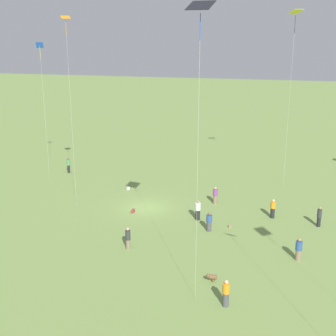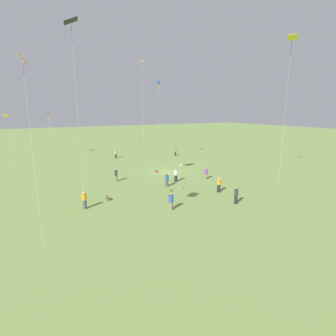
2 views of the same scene
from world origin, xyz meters
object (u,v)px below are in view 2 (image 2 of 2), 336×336
person_0 (84,200)px  kite_1 (142,69)px  person_8 (167,180)px  kite_9 (23,72)px  picnic_bag_2 (157,171)px  person_3 (116,154)px  person_5 (171,202)px  kite_8 (71,27)px  person_2 (116,175)px  person_4 (175,152)px  person_6 (176,175)px  picnic_bag_0 (181,187)px  picnic_bag_1 (181,165)px  kite_6 (159,88)px  kite_3 (292,44)px  kite_4 (48,115)px  kite_7 (6,118)px  person_7 (206,173)px  person_1 (236,195)px  person_9 (219,185)px  dog_0 (107,197)px

person_0 → kite_1: size_ratio=0.10×
person_8 → kite_9: 20.26m
kite_1 → person_0: bearing=-30.6°
person_0 → picnic_bag_2: 16.19m
person_0 → person_3: (24.83, -11.31, -0.01)m
person_5 → kite_8: bearing=-3.9°
person_2 → person_4: 21.21m
person_6 → picnic_bag_0: bearing=-57.2°
picnic_bag_1 → person_5: bearing=145.2°
kite_1 → kite_6: kite_1 is taller
person_0 → person_2: bearing=77.2°
person_0 → kite_3: size_ratio=0.10×
person_4 → kite_3: (-23.96, -1.18, 15.79)m
kite_8 → picnic_bag_1: kite_8 is taller
kite_4 → person_3: bearing=-23.8°
person_6 → kite_4: (18.52, 12.95, 7.51)m
person_6 → kite_8: bearing=-118.5°
person_3 → kite_7: 19.02m
person_4 → person_7: (-17.76, 5.82, -0.09)m
person_4 → person_5: bearing=80.4°
kite_4 → kite_9: kite_9 is taller
person_8 → picnic_bag_1: bearing=6.2°
person_8 → picnic_bag_1: size_ratio=3.65×
person_1 → person_9: size_ratio=1.02×
kite_1 → person_7: bearing=25.5°
dog_0 → kite_8: bearing=160.5°
person_4 → kite_9: (-27.45, 26.76, 10.47)m
person_1 → person_5: size_ratio=1.04×
kite_3 → picnic_bag_1: kite_3 is taller
person_1 → picnic_bag_1: size_ratio=3.93×
person_9 → picnic_bag_0: 4.51m
person_6 → kite_1: (11.64, -0.69, 14.66)m
kite_3 → picnic_bag_0: 21.01m
person_4 → person_6: size_ratio=0.99×
person_8 → kite_8: size_ratio=0.09×
person_1 → kite_6: kite_6 is taller
kite_7 → person_8: bearing=-52.6°
person_1 → kite_8: (7.95, 13.28, 15.58)m
person_2 → dog_0: size_ratio=2.47×
person_9 → kite_4: bearing=-7.7°
person_3 → person_7: person_3 is taller
person_0 → person_2: person_2 is taller
person_1 → person_2: 16.10m
person_6 → person_9: bearing=-20.5°
kite_9 → person_4: bearing=14.2°
kite_7 → picnic_bag_2: size_ratio=20.35×
person_4 → kite_6: (0.58, 3.49, 12.38)m
kite_1 → picnic_bag_0: size_ratio=56.94×
person_2 → person_3: size_ratio=1.03×
dog_0 → picnic_bag_0: bearing=-4.1°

